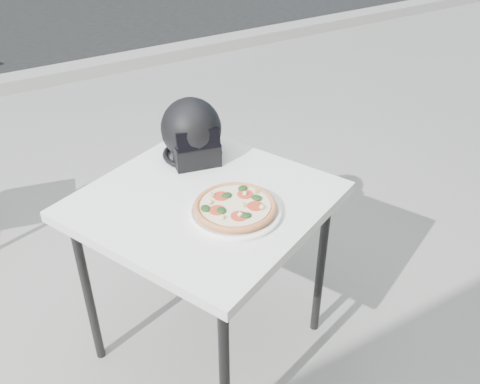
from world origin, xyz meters
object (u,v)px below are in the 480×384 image
pizza (235,206)px  cafe_table_main (205,212)px  plate (235,211)px  helmet (192,133)px

pizza → cafe_table_main: bearing=106.6°
cafe_table_main → plate: size_ratio=2.61×
pizza → helmet: helmet is taller
plate → helmet: bearing=83.2°
plate → pizza: size_ratio=1.11×
cafe_table_main → helmet: 0.36m
pizza → plate: bearing=-86.8°
cafe_table_main → plate: plate is taller
plate → pizza: 0.02m
pizza → helmet: size_ratio=1.24×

